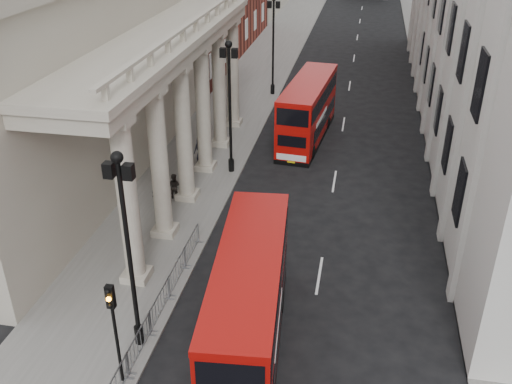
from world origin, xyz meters
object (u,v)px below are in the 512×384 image
lamp_post_north (273,39)px  bus_far (308,109)px  traffic_light (113,317)px  pedestrian_b (174,186)px  bus_near (249,302)px  pedestrian_a (157,192)px  pedestrian_c (200,150)px  lamp_post_south (127,241)px  lamp_post_mid (230,99)px

lamp_post_north → bus_far: lamp_post_north is taller
traffic_light → pedestrian_b: size_ratio=2.81×
bus_near → pedestrian_a: bus_near is taller
lamp_post_north → bus_near: 31.68m
pedestrian_a → pedestrian_b: 1.18m
pedestrian_a → bus_far: bearing=43.5°
traffic_light → pedestrian_c: 19.22m
lamp_post_south → pedestrian_c: lamp_post_south is taller
lamp_post_mid → lamp_post_north: (0.00, 16.00, 0.00)m
lamp_post_south → lamp_post_north: same height
lamp_post_south → bus_near: size_ratio=0.82×
lamp_post_south → pedestrian_c: size_ratio=4.69×
bus_near → pedestrian_c: size_ratio=5.71×
lamp_post_south → pedestrian_a: bearing=106.0°
bus_near → bus_far: (-0.20, 21.87, -0.00)m
traffic_light → bus_near: 5.09m
pedestrian_a → pedestrian_c: pedestrian_c is taller
lamp_post_north → traffic_light: size_ratio=1.93×
pedestrian_c → pedestrian_b: bearing=-80.0°
traffic_light → pedestrian_a: traffic_light is taller
lamp_post_south → lamp_post_mid: 16.00m
bus_far → pedestrian_b: bus_far is taller
bus_near → pedestrian_b: 13.09m
lamp_post_north → pedestrian_b: size_ratio=5.45×
lamp_post_south → traffic_light: lamp_post_south is taller
bus_near → pedestrian_b: bus_near is taller
lamp_post_south → lamp_post_north: size_ratio=1.00×
pedestrian_b → bus_far: bearing=-115.0°
bus_near → pedestrian_b: (-6.75, 11.13, -1.36)m
lamp_post_south → pedestrian_c: 17.53m
lamp_post_south → bus_far: (4.11, 22.60, -2.67)m
lamp_post_north → pedestrian_b: bearing=-96.9°
traffic_light → pedestrian_b: traffic_light is taller
lamp_post_mid → pedestrian_b: (-2.44, -4.14, -4.03)m
lamp_post_north → traffic_light: bearing=-89.8°
pedestrian_a → bus_near: bearing=-68.7°
pedestrian_b → pedestrian_c: bearing=-85.3°
traffic_light → bus_far: size_ratio=0.42×
traffic_light → bus_near: traffic_light is taller
lamp_post_mid → pedestrian_b: 6.27m
lamp_post_mid → traffic_light: (0.10, -18.02, -1.80)m
lamp_post_mid → lamp_post_north: same height
pedestrian_a → lamp_post_south: bearing=-88.8°
pedestrian_b → lamp_post_north: bearing=-90.5°
lamp_post_mid → pedestrian_b: lamp_post_mid is taller
bus_far → pedestrian_b: bearing=-116.0°
pedestrian_a → pedestrian_b: bearing=39.7°
pedestrian_b → pedestrian_c: (0.15, 5.08, 0.12)m
bus_near → pedestrian_c: 17.55m
lamp_post_south → pedestrian_b: lamp_post_south is taller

